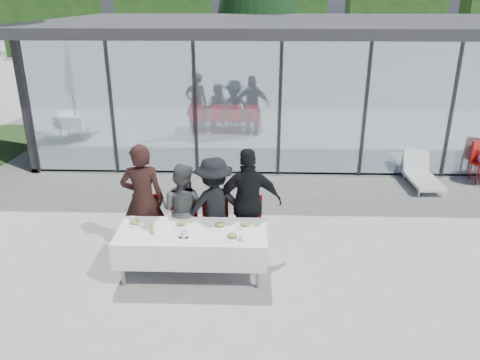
{
  "coord_description": "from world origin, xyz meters",
  "views": [
    {
      "loc": [
        0.47,
        -6.57,
        4.04
      ],
      "look_at": [
        0.21,
        1.2,
        0.98
      ],
      "focal_mm": 35.0,
      "sensor_mm": 36.0,
      "label": 1
    }
  ],
  "objects_px": {
    "spare_chair_b": "(403,152)",
    "plate_extra": "(232,236)",
    "plate_d": "(245,225)",
    "dining_table": "(193,243)",
    "diner_chair_a": "(146,220)",
    "plate_b": "(181,224)",
    "lounger": "(421,174)",
    "plate_a": "(135,222)",
    "diner_b": "(183,209)",
    "diner_d": "(249,203)",
    "diner_chair_b": "(184,221)",
    "diner_chair_c": "(215,221)",
    "diner_chair_d": "(249,222)",
    "juice_bottle": "(152,228)",
    "folded_eyeglasses": "(184,238)",
    "diner_c": "(214,207)",
    "plate_c": "(220,225)",
    "diner_a": "(143,200)"
  },
  "relations": [
    {
      "from": "diner_chair_b",
      "to": "plate_a",
      "type": "xyz_separation_m",
      "value": [
        -0.68,
        -0.55,
        0.24
      ]
    },
    {
      "from": "dining_table",
      "to": "diner_b",
      "type": "bearing_deg",
      "value": 109.59
    },
    {
      "from": "diner_d",
      "to": "plate_a",
      "type": "relative_size",
      "value": 6.8
    },
    {
      "from": "plate_a",
      "to": "lounger",
      "type": "distance_m",
      "value": 6.77
    },
    {
      "from": "juice_bottle",
      "to": "lounger",
      "type": "xyz_separation_m",
      "value": [
        5.33,
        3.96,
        -0.57
      ]
    },
    {
      "from": "diner_chair_b",
      "to": "diner_chair_c",
      "type": "bearing_deg",
      "value": 0.0
    },
    {
      "from": "diner_chair_d",
      "to": "diner_d",
      "type": "bearing_deg",
      "value": -90.0
    },
    {
      "from": "diner_chair_b",
      "to": "plate_a",
      "type": "bearing_deg",
      "value": -140.98
    },
    {
      "from": "diner_d",
      "to": "plate_b",
      "type": "height_order",
      "value": "diner_d"
    },
    {
      "from": "plate_d",
      "to": "diner_chair_b",
      "type": "bearing_deg",
      "value": 151.15
    },
    {
      "from": "plate_d",
      "to": "dining_table",
      "type": "bearing_deg",
      "value": -167.44
    },
    {
      "from": "plate_extra",
      "to": "folded_eyeglasses",
      "type": "relative_size",
      "value": 1.93
    },
    {
      "from": "diner_b",
      "to": "plate_b",
      "type": "xyz_separation_m",
      "value": [
        0.05,
        -0.5,
        -0.01
      ]
    },
    {
      "from": "diner_chair_a",
      "to": "plate_b",
      "type": "distance_m",
      "value": 0.93
    },
    {
      "from": "diner_d",
      "to": "plate_c",
      "type": "bearing_deg",
      "value": 45.06
    },
    {
      "from": "diner_d",
      "to": "diner_chair_d",
      "type": "height_order",
      "value": "diner_d"
    },
    {
      "from": "diner_chair_a",
      "to": "diner_chair_b",
      "type": "height_order",
      "value": "same"
    },
    {
      "from": "diner_chair_b",
      "to": "plate_c",
      "type": "relative_size",
      "value": 3.61
    },
    {
      "from": "diner_d",
      "to": "lounger",
      "type": "height_order",
      "value": "diner_d"
    },
    {
      "from": "dining_table",
      "to": "diner_chair_a",
      "type": "relative_size",
      "value": 2.32
    },
    {
      "from": "spare_chair_b",
      "to": "plate_extra",
      "type": "bearing_deg",
      "value": -128.96
    },
    {
      "from": "plate_extra",
      "to": "spare_chair_b",
      "type": "distance_m",
      "value": 6.18
    },
    {
      "from": "diner_chair_d",
      "to": "plate_d",
      "type": "bearing_deg",
      "value": -94.51
    },
    {
      "from": "diner_c",
      "to": "spare_chair_b",
      "type": "height_order",
      "value": "diner_c"
    },
    {
      "from": "dining_table",
      "to": "diner_b",
      "type": "xyz_separation_m",
      "value": [
        -0.24,
        0.68,
        0.25
      ]
    },
    {
      "from": "diner_c",
      "to": "juice_bottle",
      "type": "xyz_separation_m",
      "value": [
        -0.87,
        -0.75,
        -0.01
      ]
    },
    {
      "from": "diner_chair_d",
      "to": "lounger",
      "type": "xyz_separation_m",
      "value": [
        3.9,
        3.14,
        -0.28
      ]
    },
    {
      "from": "lounger",
      "to": "plate_c",
      "type": "bearing_deg",
      "value": -139.12
    },
    {
      "from": "plate_extra",
      "to": "plate_a",
      "type": "bearing_deg",
      "value": 165.31
    },
    {
      "from": "diner_chair_a",
      "to": "plate_d",
      "type": "bearing_deg",
      "value": -18.79
    },
    {
      "from": "diner_chair_b",
      "to": "diner_c",
      "type": "xyz_separation_m",
      "value": [
        0.52,
        -0.07,
        0.3
      ]
    },
    {
      "from": "diner_chair_d",
      "to": "juice_bottle",
      "type": "distance_m",
      "value": 1.68
    },
    {
      "from": "plate_a",
      "to": "diner_b",
      "type": "bearing_deg",
      "value": 35.01
    },
    {
      "from": "spare_chair_b",
      "to": "folded_eyeglasses",
      "type": "bearing_deg",
      "value": -133.5
    },
    {
      "from": "plate_b",
      "to": "lounger",
      "type": "distance_m",
      "value": 6.19
    },
    {
      "from": "diner_chair_c",
      "to": "plate_c",
      "type": "distance_m",
      "value": 0.66
    },
    {
      "from": "diner_chair_a",
      "to": "diner_b",
      "type": "distance_m",
      "value": 0.69
    },
    {
      "from": "diner_chair_d",
      "to": "plate_a",
      "type": "height_order",
      "value": "diner_chair_d"
    },
    {
      "from": "diner_chair_d",
      "to": "plate_extra",
      "type": "relative_size",
      "value": 3.61
    },
    {
      "from": "diner_chair_b",
      "to": "plate_a",
      "type": "relative_size",
      "value": 3.61
    },
    {
      "from": "diner_a",
      "to": "diner_chair_b",
      "type": "xyz_separation_m",
      "value": [
        0.64,
        0.07,
        -0.41
      ]
    },
    {
      "from": "dining_table",
      "to": "diner_b",
      "type": "relative_size",
      "value": 1.43
    },
    {
      "from": "diner_d",
      "to": "juice_bottle",
      "type": "distance_m",
      "value": 1.62
    },
    {
      "from": "lounger",
      "to": "diner_chair_d",
      "type": "bearing_deg",
      "value": -141.15
    },
    {
      "from": "diner_d",
      "to": "plate_extra",
      "type": "xyz_separation_m",
      "value": [
        -0.23,
        -0.87,
        -0.14
      ]
    },
    {
      "from": "diner_c",
      "to": "plate_a",
      "type": "distance_m",
      "value": 1.29
    },
    {
      "from": "diner_chair_b",
      "to": "diner_chair_d",
      "type": "xyz_separation_m",
      "value": [
        1.08,
        0.0,
        0.0
      ]
    },
    {
      "from": "plate_c",
      "to": "plate_extra",
      "type": "relative_size",
      "value": 1.0
    },
    {
      "from": "diner_b",
      "to": "diner_chair_a",
      "type": "bearing_deg",
      "value": 11.59
    },
    {
      "from": "diner_chair_c",
      "to": "lounger",
      "type": "xyz_separation_m",
      "value": [
        4.46,
        3.14,
        -0.28
      ]
    }
  ]
}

